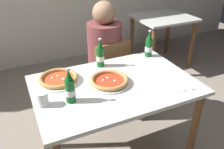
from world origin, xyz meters
The scene contains 11 objects.
dining_table_main centered at (0.00, 0.00, 0.64)m, with size 1.20×0.80×0.75m.
chair_behind_table centered at (0.21, 0.61, 0.48)m, with size 0.44×0.44×0.85m.
diner_seated centered at (0.20, 0.66, 0.58)m, with size 0.34×0.34×1.21m.
dining_table_background centered at (1.41, 1.35, 0.59)m, with size 0.80×0.70×0.75m.
pizza_margherita_near centered at (-0.04, 0.02, 0.77)m, with size 0.32×0.32×0.04m.
pizza_marinara_far centered at (-0.37, 0.21, 0.77)m, with size 0.32×0.32×0.04m.
beer_bottle_left centered at (0.49, 0.31, 0.85)m, with size 0.07×0.07×0.25m.
beer_bottle_center centered at (0.01, 0.31, 0.85)m, with size 0.07×0.07×0.25m.
beer_bottle_right centered at (-0.36, -0.08, 0.85)m, with size 0.07×0.07×0.25m.
napkin_with_cutlery centered at (0.44, -0.22, 0.75)m, with size 0.20×0.20×0.01m.
paper_cup centered at (-0.54, -0.05, 0.80)m, with size 0.07×0.07×0.10m, color white.
Camera 1 is at (-0.65, -1.35, 1.67)m, focal length 37.74 mm.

